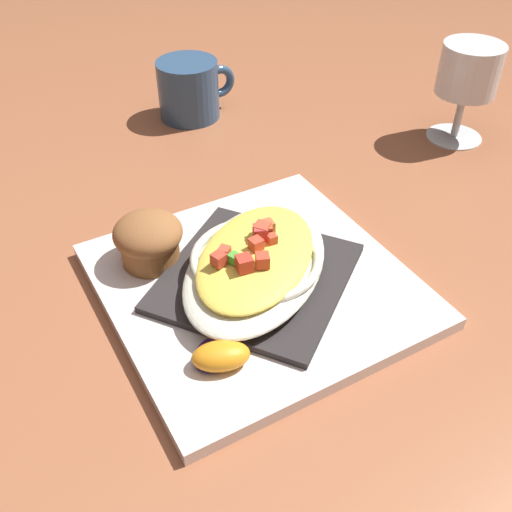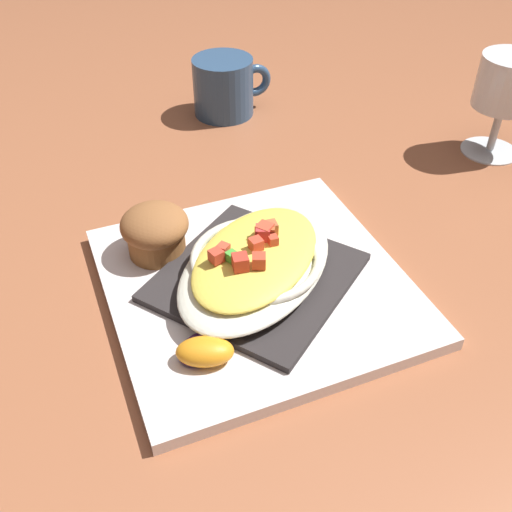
% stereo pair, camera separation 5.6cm
% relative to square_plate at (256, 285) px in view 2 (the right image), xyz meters
% --- Properties ---
extents(ground_plane, '(2.60, 2.60, 0.00)m').
position_rel_square_plate_xyz_m(ground_plane, '(0.00, 0.00, -0.01)').
color(ground_plane, '#9C5C3B').
extents(square_plate, '(0.29, 0.29, 0.01)m').
position_rel_square_plate_xyz_m(square_plate, '(0.00, 0.00, 0.00)').
color(square_plate, silver).
rests_on(square_plate, ground_plane).
extents(folded_napkin, '(0.23, 0.23, 0.01)m').
position_rel_square_plate_xyz_m(folded_napkin, '(0.00, 0.00, 0.01)').
color(folded_napkin, '#2D2929').
rests_on(folded_napkin, square_plate).
extents(gratin_dish, '(0.23, 0.22, 0.05)m').
position_rel_square_plate_xyz_m(gratin_dish, '(0.00, -0.00, 0.03)').
color(gratin_dish, silver).
rests_on(gratin_dish, folded_napkin).
extents(muffin, '(0.07, 0.07, 0.05)m').
position_rel_square_plate_xyz_m(muffin, '(0.07, -0.08, 0.03)').
color(muffin, '#985E30').
rests_on(muffin, square_plate).
extents(orange_garnish, '(0.06, 0.06, 0.02)m').
position_rel_square_plate_xyz_m(orange_garnish, '(0.08, 0.07, 0.02)').
color(orange_garnish, '#4E2366').
rests_on(orange_garnish, square_plate).
extents(coffee_mug, '(0.12, 0.09, 0.08)m').
position_rel_square_plate_xyz_m(coffee_mug, '(-0.12, -0.36, 0.03)').
color(coffee_mug, '#2F4E73').
rests_on(coffee_mug, ground_plane).
extents(stemmed_glass, '(0.08, 0.08, 0.13)m').
position_rel_square_plate_xyz_m(stemmed_glass, '(-0.39, -0.11, 0.08)').
color(stemmed_glass, white).
rests_on(stemmed_glass, ground_plane).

